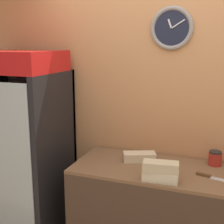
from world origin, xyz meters
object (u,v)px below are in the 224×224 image
object	(u,v)px
beverage_cooler	(25,141)
sandwich_stack_bottom	(160,176)
chefs_knife	(213,177)
sandwich_flat_left	(139,157)
condiment_jar	(215,158)
sandwich_stack_middle	(161,167)

from	to	relation	value
beverage_cooler	sandwich_stack_bottom	xyz separation A→B (m)	(1.34, -0.25, -0.04)
sandwich_stack_bottom	chefs_knife	world-z (taller)	sandwich_stack_bottom
sandwich_stack_bottom	sandwich_flat_left	world-z (taller)	same
condiment_jar	sandwich_stack_middle	bearing A→B (deg)	-128.05
chefs_knife	condiment_jar	distance (m)	0.28
beverage_cooler	sandwich_stack_bottom	world-z (taller)	beverage_cooler
condiment_jar	beverage_cooler	bearing A→B (deg)	-173.15
sandwich_stack_bottom	sandwich_flat_left	bearing A→B (deg)	126.99
sandwich_stack_middle	sandwich_flat_left	distance (m)	0.42
sandwich_flat_left	chefs_knife	distance (m)	0.62
sandwich_flat_left	chefs_knife	world-z (taller)	sandwich_flat_left
beverage_cooler	sandwich_flat_left	bearing A→B (deg)	4.02
sandwich_stack_middle	chefs_knife	bearing A→B (deg)	27.33
beverage_cooler	condiment_jar	distance (m)	1.71
beverage_cooler	condiment_jar	world-z (taller)	beverage_cooler
sandwich_stack_middle	condiment_jar	xyz separation A→B (m)	(0.36, 0.45, -0.05)
sandwich_stack_bottom	sandwich_stack_middle	distance (m)	0.07
sandwich_stack_bottom	beverage_cooler	bearing A→B (deg)	169.41
beverage_cooler	sandwich_stack_bottom	size ratio (longest dim) A/B	7.04
chefs_knife	condiment_jar	bearing A→B (deg)	89.70
sandwich_stack_bottom	chefs_knife	size ratio (longest dim) A/B	0.76
sandwich_flat_left	sandwich_stack_middle	bearing A→B (deg)	-53.01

